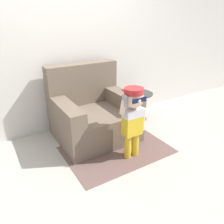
% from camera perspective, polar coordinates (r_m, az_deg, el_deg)
% --- Properties ---
extents(ground_plane, '(10.00, 10.00, 0.00)m').
position_cam_1_polar(ground_plane, '(3.01, -4.12, -8.71)').
color(ground_plane, '#ADA89E').
extents(wall_back, '(10.00, 0.05, 2.60)m').
position_cam_1_polar(wall_back, '(3.27, -11.55, 17.87)').
color(wall_back, silver).
rests_on(wall_back, ground_plane).
extents(armchair, '(1.05, 0.93, 1.00)m').
position_cam_1_polar(armchair, '(3.11, -5.10, -0.37)').
color(armchair, '#6B5B4C').
rests_on(armchair, ground_plane).
extents(person_child, '(0.37, 0.27, 0.89)m').
position_cam_1_polar(person_child, '(2.52, 5.53, -0.17)').
color(person_child, gold).
rests_on(person_child, ground_plane).
extents(side_table, '(0.44, 0.44, 0.46)m').
position_cam_1_polar(side_table, '(3.65, 7.01, 2.23)').
color(side_table, '#333333').
rests_on(side_table, ground_plane).
extents(rug, '(1.33, 0.93, 0.01)m').
position_cam_1_polar(rug, '(2.92, 1.21, -9.72)').
color(rug, brown).
rests_on(rug, ground_plane).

